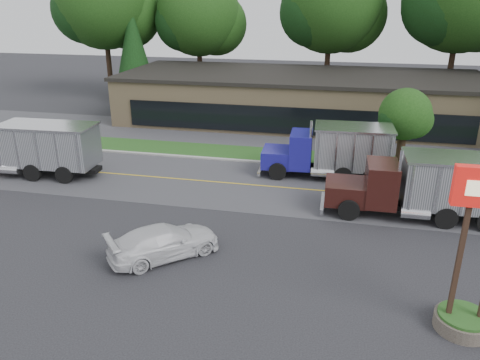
% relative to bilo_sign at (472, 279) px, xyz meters
% --- Properties ---
extents(ground, '(140.00, 140.00, 0.00)m').
position_rel_bilo_sign_xyz_m(ground, '(-10.50, 2.50, -2.02)').
color(ground, '#36363C').
rests_on(ground, ground).
extents(road, '(60.00, 8.00, 0.02)m').
position_rel_bilo_sign_xyz_m(road, '(-10.50, 11.50, -2.02)').
color(road, '#505054').
rests_on(road, ground).
extents(center_line, '(60.00, 0.12, 0.01)m').
position_rel_bilo_sign_xyz_m(center_line, '(-10.50, 11.50, -2.02)').
color(center_line, gold).
rests_on(center_line, ground).
extents(curb, '(60.00, 0.30, 0.12)m').
position_rel_bilo_sign_xyz_m(curb, '(-10.50, 15.70, -2.02)').
color(curb, '#9E9E99').
rests_on(curb, ground).
extents(grass_verge, '(60.00, 3.40, 0.03)m').
position_rel_bilo_sign_xyz_m(grass_verge, '(-10.50, 17.50, -2.02)').
color(grass_verge, '#224E1A').
rests_on(grass_verge, ground).
extents(far_parking, '(60.00, 7.00, 0.02)m').
position_rel_bilo_sign_xyz_m(far_parking, '(-10.50, 22.50, -2.02)').
color(far_parking, '#505054').
rests_on(far_parking, ground).
extents(strip_mall, '(32.00, 12.00, 4.00)m').
position_rel_bilo_sign_xyz_m(strip_mall, '(-8.50, 28.50, -0.02)').
color(strip_mall, tan).
rests_on(strip_mall, ground).
extents(bilo_sign, '(2.20, 1.90, 5.95)m').
position_rel_bilo_sign_xyz_m(bilo_sign, '(0.00, 0.00, 0.00)').
color(bilo_sign, '#6B6054').
rests_on(bilo_sign, ground).
extents(tree_far_a, '(10.93, 10.29, 15.59)m').
position_rel_bilo_sign_xyz_m(tree_far_a, '(-30.33, 34.63, 7.93)').
color(tree_far_a, '#382619').
rests_on(tree_far_a, ground).
extents(tree_far_b, '(9.50, 8.94, 13.56)m').
position_rel_bilo_sign_xyz_m(tree_far_b, '(-20.36, 36.61, 6.63)').
color(tree_far_b, '#382619').
rests_on(tree_far_b, ground).
extents(tree_far_c, '(10.77, 10.14, 15.37)m').
position_rel_bilo_sign_xyz_m(tree_far_c, '(-6.34, 36.63, 7.79)').
color(tree_far_c, '#382619').
rests_on(tree_far_c, ground).
extents(evergreen_left, '(4.51, 4.51, 10.26)m').
position_rel_bilo_sign_xyz_m(evergreen_left, '(-26.50, 32.50, 3.61)').
color(evergreen_left, '#382619').
rests_on(evergreen_left, ground).
extents(tree_verge, '(3.66, 3.45, 5.22)m').
position_rel_bilo_sign_xyz_m(tree_verge, '(-0.44, 17.54, 1.29)').
color(tree_verge, '#382619').
rests_on(tree_verge, ground).
extents(dump_truck_red, '(10.44, 3.04, 3.36)m').
position_rel_bilo_sign_xyz_m(dump_truck_red, '(-23.95, 10.36, -0.21)').
color(dump_truck_red, black).
rests_on(dump_truck_red, ground).
extents(dump_truck_blue, '(8.19, 2.93, 3.36)m').
position_rel_bilo_sign_xyz_m(dump_truck_blue, '(-4.90, 14.01, -0.22)').
color(dump_truck_blue, black).
rests_on(dump_truck_blue, ground).
extents(dump_truck_maroon, '(9.51, 2.77, 3.36)m').
position_rel_bilo_sign_xyz_m(dump_truck_maroon, '(0.08, 9.07, -0.21)').
color(dump_truck_maroon, black).
rests_on(dump_truck_maroon, ground).
extents(rally_car, '(5.01, 4.82, 1.43)m').
position_rel_bilo_sign_xyz_m(rally_car, '(-11.83, 2.41, -1.31)').
color(rally_car, silver).
rests_on(rally_car, ground).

